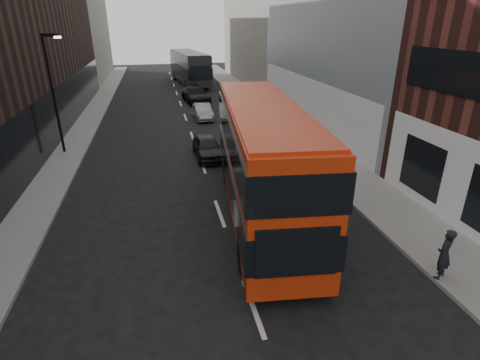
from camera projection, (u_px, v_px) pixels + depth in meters
sidewalk_right at (271, 115)px, 33.17m from camera, size 3.00×80.00×0.15m
sidewalk_left at (87, 125)px, 30.11m from camera, size 2.00×80.00×0.15m
building_victorian at (259, 4)px, 47.20m from camera, size 6.50×24.00×21.00m
building_left_mid at (38, 31)px, 31.17m from camera, size 5.00×24.00×14.00m
building_left_far at (82, 30)px, 51.10m from camera, size 5.00×20.00×13.00m
street_lamp at (53, 87)px, 22.16m from camera, size 1.06×0.22×7.00m
red_bus at (262, 157)px, 15.31m from camera, size 4.14×12.21×4.84m
grey_bus at (189, 67)px, 48.71m from camera, size 4.36×12.78×4.05m
car_a at (207, 147)px, 22.95m from camera, size 1.68×3.96×1.34m
car_b at (203, 111)px, 31.93m from camera, size 1.44×3.91×1.28m
car_c at (196, 95)px, 38.26m from camera, size 2.84×5.62×1.57m
pedestrian at (444, 254)px, 11.82m from camera, size 0.77×0.70×1.75m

